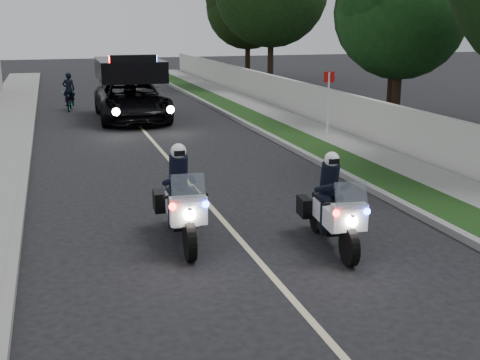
% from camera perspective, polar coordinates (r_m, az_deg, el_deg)
% --- Properties ---
extents(ground, '(120.00, 120.00, 0.00)m').
position_cam_1_polar(ground, '(10.96, 1.20, -7.05)').
color(ground, black).
rests_on(ground, ground).
extents(curb_right, '(0.20, 60.00, 0.15)m').
position_cam_1_polar(curb_right, '(21.35, 3.16, 4.00)').
color(curb_right, gray).
rests_on(curb_right, ground).
extents(grass_verge, '(1.20, 60.00, 0.16)m').
position_cam_1_polar(grass_verge, '(21.60, 4.90, 4.11)').
color(grass_verge, '#193814').
rests_on(grass_verge, ground).
extents(sidewalk_right, '(1.40, 60.00, 0.16)m').
position_cam_1_polar(sidewalk_right, '(22.11, 8.04, 4.27)').
color(sidewalk_right, gray).
rests_on(sidewalk_right, ground).
extents(property_wall, '(0.22, 60.00, 1.50)m').
position_cam_1_polar(property_wall, '(22.44, 10.42, 6.07)').
color(property_wall, beige).
rests_on(property_wall, ground).
extents(curb_left, '(0.20, 60.00, 0.15)m').
position_cam_1_polar(curb_left, '(20.06, -19.40, 2.47)').
color(curb_left, gray).
rests_on(curb_left, ground).
extents(lane_marking, '(0.12, 50.00, 0.01)m').
position_cam_1_polar(lane_marking, '(20.32, -7.77, 3.13)').
color(lane_marking, '#BFB78C').
rests_on(lane_marking, ground).
extents(police_moto_left, '(0.90, 2.26, 1.89)m').
position_cam_1_polar(police_moto_left, '(11.61, -5.50, -5.82)').
color(police_moto_left, white).
rests_on(police_moto_left, ground).
extents(police_moto_right, '(0.96, 2.17, 1.79)m').
position_cam_1_polar(police_moto_right, '(11.45, 8.60, -6.24)').
color(police_moto_right, white).
rests_on(police_moto_right, ground).
extents(police_suv, '(2.92, 6.13, 2.96)m').
position_cam_1_polar(police_suv, '(26.14, -10.12, 5.64)').
color(police_suv, black).
rests_on(police_suv, ground).
extents(bicycle, '(0.80, 1.83, 0.93)m').
position_cam_1_polar(bicycle, '(29.59, -15.74, 6.37)').
color(bicycle, black).
rests_on(bicycle, ground).
extents(cyclist, '(0.60, 0.44, 1.55)m').
position_cam_1_polar(cyclist, '(29.59, -15.74, 6.37)').
color(cyclist, black).
rests_on(cyclist, ground).
extents(sign_post, '(0.49, 0.49, 2.45)m').
position_cam_1_polar(sign_post, '(21.76, 8.20, 3.88)').
color(sign_post, '#9D0B15').
rests_on(sign_post, ground).
extents(tree_right_b, '(6.60, 6.60, 8.42)m').
position_cam_1_polar(tree_right_b, '(25.23, 14.36, 5.07)').
color(tree_right_b, '#184416').
rests_on(tree_right_b, ground).
extents(tree_right_c, '(5.74, 5.74, 8.53)m').
position_cam_1_polar(tree_right_c, '(26.51, 13.95, 5.56)').
color(tree_right_c, black).
rests_on(tree_right_c, ground).
extents(tree_right_d, '(7.15, 7.15, 11.39)m').
position_cam_1_polar(tree_right_d, '(37.92, 2.86, 8.66)').
color(tree_right_d, '#193812').
rests_on(tree_right_d, ground).
extents(tree_right_e, '(6.95, 6.95, 9.65)m').
position_cam_1_polar(tree_right_e, '(43.68, 0.72, 9.49)').
color(tree_right_e, '#1A3310').
rests_on(tree_right_e, ground).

